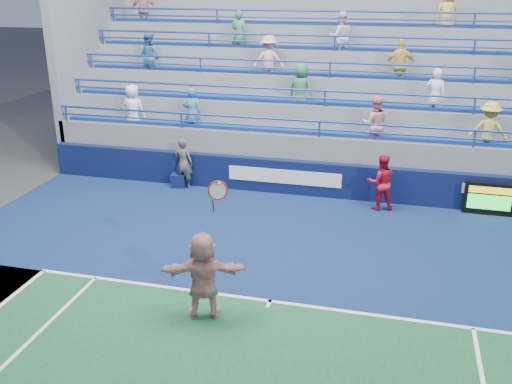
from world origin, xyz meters
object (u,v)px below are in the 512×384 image
(line_judge, at_px, (184,163))
(ball_girl, at_px, (381,182))
(serve_speed_board, at_px, (489,199))
(tennis_player, at_px, (203,275))
(judge_chair, at_px, (179,179))

(line_judge, relative_size, ball_girl, 1.00)
(serve_speed_board, distance_m, line_judge, 9.37)
(ball_girl, bearing_deg, tennis_player, 49.27)
(line_judge, bearing_deg, judge_chair, 0.88)
(judge_chair, xyz_separation_m, ball_girl, (6.47, -0.34, 0.58))
(serve_speed_board, relative_size, line_judge, 0.84)
(judge_chair, xyz_separation_m, line_judge, (0.19, -0.00, 0.58))
(judge_chair, distance_m, ball_girl, 6.51)
(judge_chair, distance_m, line_judge, 0.61)
(line_judge, height_order, ball_girl, ball_girl)
(serve_speed_board, bearing_deg, line_judge, 179.95)
(serve_speed_board, xyz_separation_m, line_judge, (-9.36, 0.01, 0.35))
(serve_speed_board, xyz_separation_m, judge_chair, (-9.55, 0.01, -0.23))
(tennis_player, relative_size, line_judge, 1.77)
(ball_girl, bearing_deg, line_judge, -18.48)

